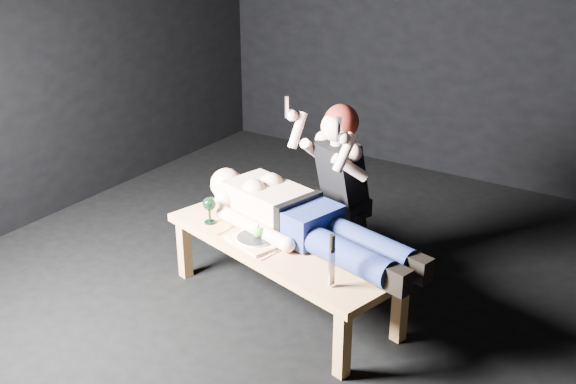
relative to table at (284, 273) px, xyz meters
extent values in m
plane|color=black|center=(0.20, 0.18, -0.23)|extent=(5.00, 5.00, 0.00)
plane|color=black|center=(0.20, 2.68, 1.27)|extent=(5.00, 0.00, 5.00)
cube|color=#C47D45|center=(0.00, 0.00, 0.00)|extent=(1.68, 0.96, 0.45)
cube|color=tan|center=(-0.13, -0.11, 0.23)|extent=(0.37, 0.31, 0.02)
cylinder|color=white|center=(-0.13, -0.11, 0.25)|extent=(0.27, 0.27, 0.02)
sphere|color=#459624|center=(-0.11, -0.10, 0.29)|extent=(0.07, 0.07, 0.07)
cube|color=#B2B2B7|center=(-0.37, -0.08, 0.23)|extent=(0.02, 0.17, 0.01)
cube|color=#B2B2B7|center=(0.04, -0.20, 0.23)|extent=(0.04, 0.17, 0.01)
cube|color=#B2B2B7|center=(-0.02, -0.11, 0.23)|extent=(0.10, 0.15, 0.01)
camera|label=1|loc=(2.00, -3.02, 2.10)|focal=42.46mm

